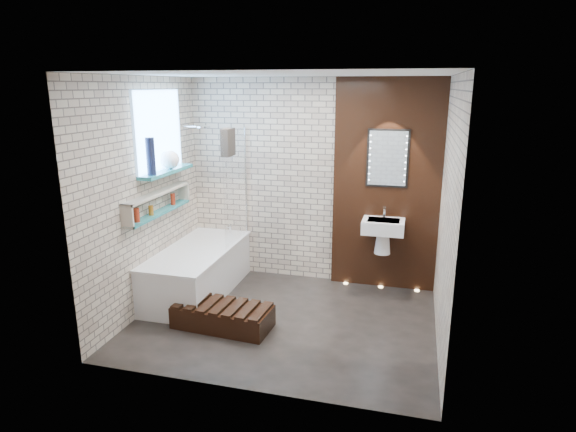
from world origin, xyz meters
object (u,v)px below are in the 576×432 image
(walnut_step, at_px, (223,317))
(led_mirror, at_px, (388,158))
(bath_screen, at_px, (236,186))
(washbasin, at_px, (383,231))
(bathtub, at_px, (198,271))

(walnut_step, bearing_deg, led_mirror, 44.67)
(bath_screen, relative_size, walnut_step, 1.36)
(washbasin, distance_m, led_mirror, 0.88)
(bath_screen, distance_m, led_mirror, 1.89)
(bathtub, relative_size, walnut_step, 1.69)
(washbasin, xyz_separation_m, led_mirror, (0.00, 0.16, 0.86))
(bathtub, xyz_separation_m, washbasin, (2.17, 0.62, 0.50))
(led_mirror, bearing_deg, walnut_step, -135.33)
(washbasin, distance_m, walnut_step, 2.18)
(bathtub, height_order, led_mirror, led_mirror)
(washbasin, height_order, led_mirror, led_mirror)
(bathtub, height_order, washbasin, washbasin)
(led_mirror, relative_size, walnut_step, 0.68)
(bathtub, height_order, walnut_step, bathtub)
(washbasin, xyz_separation_m, walnut_step, (-1.55, -1.37, -0.67))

